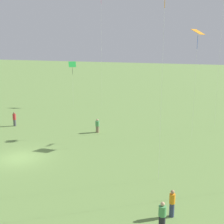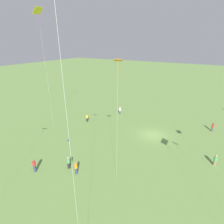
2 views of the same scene
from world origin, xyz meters
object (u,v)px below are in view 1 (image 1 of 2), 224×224
(person_5, at_px, (97,126))
(person_1, at_px, (14,119))
(kite_4, at_px, (72,65))
(person_4, at_px, (162,216))
(kite_7, at_px, (198,35))
(kite_0, at_px, (101,1))
(person_7, at_px, (172,203))

(person_5, bearing_deg, person_1, 111.38)
(person_1, xyz_separation_m, kite_4, (-13.83, 1.29, 5.60))
(person_1, xyz_separation_m, person_4, (15.68, 21.01, -0.03))
(person_1, bearing_deg, kite_7, 48.26)
(person_1, height_order, person_5, person_1)
(kite_4, height_order, kite_7, kite_7)
(person_5, xyz_separation_m, kite_0, (-14.83, -5.07, 15.40))
(kite_7, bearing_deg, person_5, 165.67)
(person_4, height_order, person_5, person_4)
(kite_4, bearing_deg, kite_7, -15.17)
(person_5, bearing_deg, kite_0, 36.32)
(person_1, relative_size, person_5, 1.10)
(kite_7, bearing_deg, person_4, -112.53)
(person_7, height_order, kite_4, kite_4)
(person_4, height_order, kite_0, kite_0)
(person_4, relative_size, person_7, 1.00)
(person_4, bearing_deg, kite_7, -122.25)
(person_1, bearing_deg, person_7, 8.83)
(person_7, distance_m, kite_0, 36.92)
(person_7, xyz_separation_m, kite_4, (-27.95, -20.03, 5.60))
(person_7, height_order, kite_7, kite_7)
(kite_0, bearing_deg, kite_4, -39.30)
(person_1, height_order, person_4, person_1)
(person_5, relative_size, person_7, 0.92)
(person_4, height_order, kite_7, kite_7)
(person_1, xyz_separation_m, person_7, (14.13, 21.32, -0.00))
(kite_0, bearing_deg, person_5, 47.67)
(person_7, bearing_deg, kite_4, -125.86)
(person_1, height_order, kite_7, kite_7)
(kite_0, bearing_deg, kite_7, 77.97)
(person_4, height_order, kite_4, kite_4)
(person_4, bearing_deg, kite_4, -88.19)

